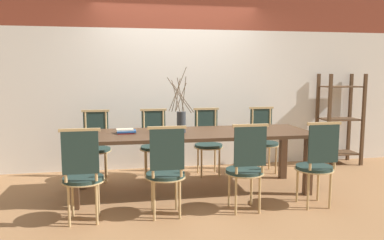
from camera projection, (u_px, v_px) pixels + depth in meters
name	position (u px, v px, depth m)	size (l,w,h in m)	color
ground_plane	(192.00, 191.00, 4.69)	(16.00, 16.00, 0.00)	#9E7047
wall_rear	(177.00, 65.00, 5.76)	(12.00, 0.06, 3.20)	white
dining_table	(192.00, 139.00, 4.61)	(2.94, 0.94, 0.76)	#4C3321
chair_near_leftend	(83.00, 173.00, 3.66)	(0.42, 0.42, 0.97)	#233833
chair_near_left	(166.00, 169.00, 3.80)	(0.42, 0.42, 0.97)	#233833
chair_near_center	(246.00, 165.00, 3.95)	(0.42, 0.42, 0.97)	#233833
chair_near_right	(317.00, 162.00, 4.10)	(0.42, 0.42, 0.97)	#233833
chair_far_leftend	(96.00, 144.00, 5.17)	(0.42, 0.42, 0.97)	#233833
chair_far_left	(154.00, 142.00, 5.31)	(0.42, 0.42, 0.97)	#233833
chair_far_center	(208.00, 140.00, 5.45)	(0.42, 0.42, 0.97)	#233833
chair_far_right	(264.00, 138.00, 5.60)	(0.42, 0.42, 0.97)	#233833
vase_centerpiece	(181.00, 120.00, 4.56)	(0.32, 0.33, 0.80)	#33383D
book_stack	(126.00, 131.00, 4.51)	(0.24, 0.19, 0.05)	maroon
shelving_rack	(340.00, 119.00, 6.06)	(0.63, 0.41, 1.46)	#513823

